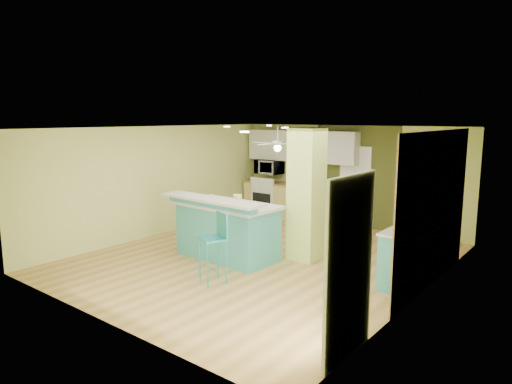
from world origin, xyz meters
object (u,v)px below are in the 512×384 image
side_counter (411,255)px  fruit_bowl (304,185)px  peninsula (227,229)px  canister (237,200)px  bar_stool (217,236)px

side_counter → fruit_bowl: fruit_bowl is taller
fruit_bowl → peninsula: bearing=-82.1°
peninsula → canister: (0.22, 0.06, 0.59)m
peninsula → fruit_bowl: size_ratio=7.94×
peninsula → side_counter: 3.39m
bar_stool → canister: bearing=138.1°
bar_stool → side_counter: (2.51, 1.95, -0.31)m
bar_stool → fruit_bowl: 4.79m
bar_stool → side_counter: bearing=60.6°
fruit_bowl → canister: canister is taller
side_counter → canister: size_ratio=7.59×
bar_stool → peninsula: bearing=147.9°
peninsula → bar_stool: (0.77, -1.10, 0.21)m
side_counter → canister: 3.24m
side_counter → fruit_bowl: bearing=144.7°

